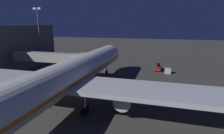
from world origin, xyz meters
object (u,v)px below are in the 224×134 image
at_px(belt_loader, 158,68).
at_px(traffic_cone_nose_starboard, 105,69).
at_px(jet_bridge, 55,58).
at_px(baggage_container_near_belt, 168,71).
at_px(apron_floodlight_mast, 39,34).
at_px(traffic_cone_nose_port, 118,70).
at_px(airliner_at_gate, 60,81).

distance_m(belt_loader, traffic_cone_nose_starboard, 17.52).
height_order(jet_bridge, baggage_container_near_belt, jet_bridge).
relative_size(apron_floodlight_mast, baggage_container_near_belt, 11.23).
height_order(baggage_container_near_belt, traffic_cone_nose_port, baggage_container_near_belt).
xyz_separation_m(apron_floodlight_mast, traffic_cone_nose_starboard, (-23.30, -2.05, -11.36)).
relative_size(airliner_at_gate, belt_loader, 8.39).
relative_size(jet_bridge, belt_loader, 3.06).
distance_m(baggage_container_near_belt, traffic_cone_nose_starboard, 20.10).
relative_size(jet_bridge, traffic_cone_nose_port, 43.04).
relative_size(airliner_at_gate, traffic_cone_nose_port, 117.96).
bearing_deg(jet_bridge, airliner_at_gate, 124.55).
relative_size(belt_loader, baggage_container_near_belt, 4.27).
relative_size(apron_floodlight_mast, traffic_cone_nose_port, 36.95).
bearing_deg(apron_floodlight_mast, traffic_cone_nose_port, -175.76).
height_order(belt_loader, traffic_cone_nose_starboard, belt_loader).
relative_size(airliner_at_gate, traffic_cone_nose_starboard, 117.96).
relative_size(jet_bridge, traffic_cone_nose_starboard, 43.04).
xyz_separation_m(baggage_container_near_belt, traffic_cone_nose_starboard, (20.08, 0.72, -0.55)).
bearing_deg(belt_loader, airliner_at_gate, 66.83).
bearing_deg(jet_bridge, baggage_container_near_belt, -156.03).
bearing_deg(airliner_at_gate, belt_loader, -113.17).
bearing_deg(belt_loader, traffic_cone_nose_port, 16.19).
bearing_deg(airliner_at_gate, jet_bridge, -55.45).
relative_size(traffic_cone_nose_port, traffic_cone_nose_starboard, 1.00).
bearing_deg(baggage_container_near_belt, apron_floodlight_mast, 3.65).
distance_m(apron_floodlight_mast, baggage_container_near_belt, 44.79).
bearing_deg(apron_floodlight_mast, belt_loader, -171.91).
xyz_separation_m(jet_bridge, baggage_container_near_belt, (-30.49, -13.56, -4.95)).
xyz_separation_m(apron_floodlight_mast, belt_loader, (-40.41, -5.74, -10.79)).
height_order(jet_bridge, traffic_cone_nose_starboard, jet_bridge).
distance_m(airliner_at_gate, traffic_cone_nose_port, 31.68).
distance_m(traffic_cone_nose_port, traffic_cone_nose_starboard, 4.40).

